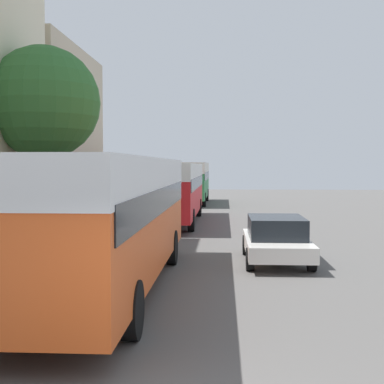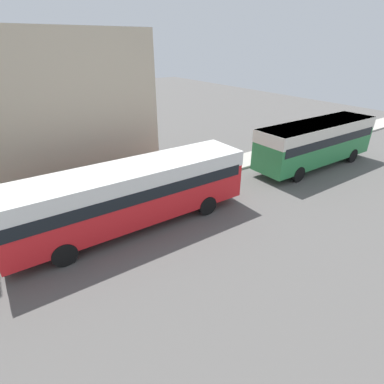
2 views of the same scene
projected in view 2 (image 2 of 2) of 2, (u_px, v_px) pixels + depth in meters
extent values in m
cube|color=#BCAD93|center=(64.00, 110.00, 17.65)|extent=(5.95, 9.20, 8.63)
cube|color=red|center=(132.00, 193.00, 13.71)|extent=(2.44, 11.24, 2.49)
cube|color=white|center=(130.00, 175.00, 13.31)|extent=(2.47, 11.30, 0.75)
cube|color=black|center=(131.00, 186.00, 13.57)|extent=(2.49, 10.79, 0.55)
cylinder|color=black|center=(183.00, 189.00, 16.85)|extent=(0.28, 1.00, 1.00)
cylinder|color=black|center=(207.00, 205.00, 15.19)|extent=(0.28, 1.00, 1.00)
cylinder|color=black|center=(52.00, 228.00, 13.34)|extent=(0.28, 1.00, 1.00)
cylinder|color=black|center=(64.00, 254.00, 11.68)|extent=(0.28, 1.00, 1.00)
cube|color=#2D8447|center=(316.00, 141.00, 20.56)|extent=(2.45, 9.82, 2.62)
cube|color=silver|center=(319.00, 128.00, 20.15)|extent=(2.47, 9.87, 0.78)
cube|color=black|center=(317.00, 137.00, 20.41)|extent=(2.50, 9.43, 0.58)
cylinder|color=black|center=(324.00, 148.00, 23.51)|extent=(0.28, 1.00, 1.00)
cylinder|color=black|center=(352.00, 156.00, 21.85)|extent=(0.28, 1.00, 1.00)
cylinder|color=black|center=(271.00, 163.00, 20.44)|extent=(0.28, 1.00, 1.00)
cylinder|color=black|center=(298.00, 174.00, 18.78)|extent=(0.28, 1.00, 1.00)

